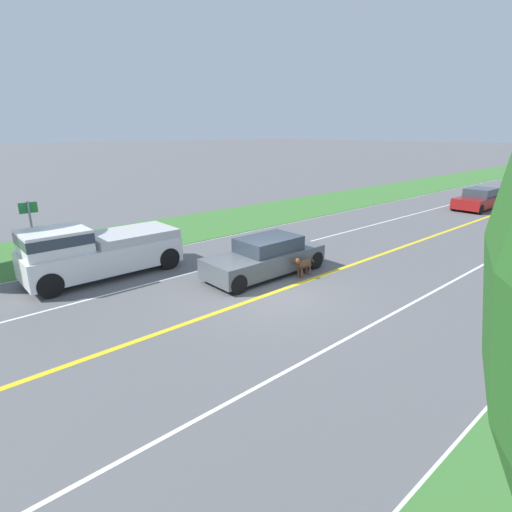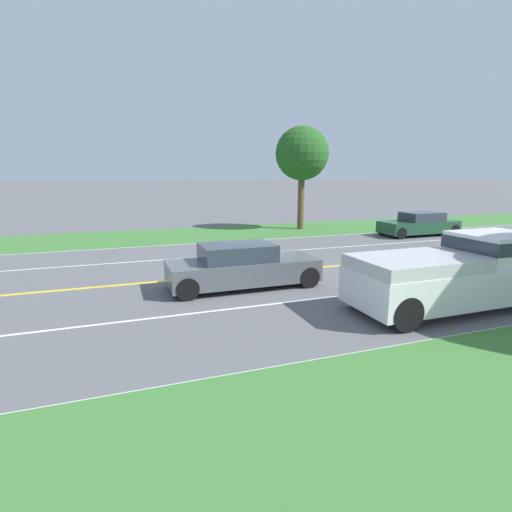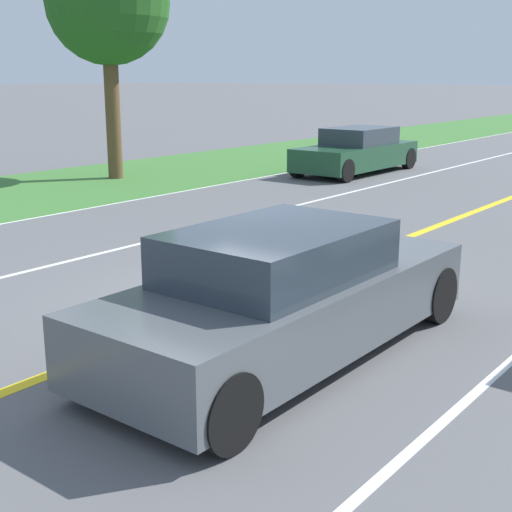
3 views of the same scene
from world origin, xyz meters
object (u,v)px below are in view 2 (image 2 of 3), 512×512
Objects in this scene: pickup_truck at (457,272)px; ego_car at (242,267)px; roadside_tree_left_near at (302,154)px; dog at (209,266)px; oncoming_car at (419,224)px.

ego_car is at bearing -128.78° from pickup_truck.
pickup_truck is 0.84× the size of roadside_tree_left_near.
oncoming_car is at bearing 108.80° from dog.
roadside_tree_left_near is (-4.73, -5.44, 4.14)m from oncoming_car.
oncoming_car is at bearing 142.14° from pickup_truck.
roadside_tree_left_near reaches higher than oncoming_car.
ego_car is 0.73× the size of roadside_tree_left_near.
ego_car is at bearing 117.44° from oncoming_car.
ego_car is 6.22m from pickup_truck.
dog is at bearing 112.18° from oncoming_car.
ego_car reaches higher than oncoming_car.
ego_car is 1.41m from dog.
pickup_truck is (3.89, 4.84, 0.34)m from ego_car.
ego_car is 14.52m from roadside_tree_left_near.
ego_car is at bearing -33.79° from roadside_tree_left_near.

